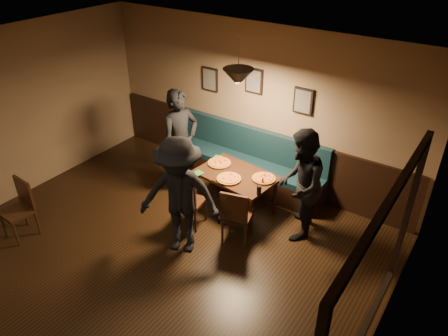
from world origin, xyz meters
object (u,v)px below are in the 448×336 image
chair_near_right (237,214)px  soda_glass (259,190)px  diner_right (300,185)px  diner_front (180,197)px  tabasco_bottle (263,181)px  booth_bench (243,159)px  dining_table (236,191)px  diner_left (181,142)px  cafe_chair_far (17,211)px  chair_near_left (191,200)px

chair_near_right → soda_glass: size_ratio=6.12×
diner_right → diner_front: diner_front is taller
tabasco_bottle → booth_bench: bearing=137.3°
dining_table → soda_glass: 0.77m
diner_left → cafe_chair_far: bearing=170.5°
chair_near_left → dining_table: bearing=54.5°
chair_near_right → soda_glass: 0.47m
dining_table → cafe_chair_far: 3.33m
diner_right → cafe_chair_far: (-3.38, -2.41, -0.40)m
chair_near_right → diner_front: (-0.55, -0.61, 0.43)m
tabasco_bottle → cafe_chair_far: 3.68m
booth_bench → dining_table: bearing=-66.1°
chair_near_left → cafe_chair_far: bearing=-148.3°
diner_front → diner_left: bearing=106.4°
booth_bench → tabasco_bottle: bearing=-42.7°
chair_near_right → tabasco_bottle: bearing=69.2°
diner_right → soda_glass: diner_right is taller
booth_bench → diner_left: 1.16m
chair_near_right → diner_front: bearing=-147.7°
chair_near_left → diner_right: bearing=17.4°
chair_near_left → diner_front: diner_front is taller
dining_table → diner_front: bearing=-89.3°
cafe_chair_far → dining_table: bearing=-130.3°
booth_bench → chair_near_right: 1.56m
tabasco_bottle → cafe_chair_far: size_ratio=0.14×
chair_near_right → diner_left: diner_left is taller
chair_near_right → diner_left: (-1.53, 0.61, 0.46)m
chair_near_left → tabasco_bottle: 1.15m
booth_bench → dining_table: size_ratio=2.42×
diner_left → chair_near_left: bearing=-116.7°
booth_bench → chair_near_right: bearing=-61.0°
booth_bench → tabasco_bottle: booth_bench is taller
diner_right → cafe_chair_far: bearing=-71.8°
chair_near_right → cafe_chair_far: size_ratio=1.01×
booth_bench → diner_front: (0.20, -1.97, 0.39)m
tabasco_bottle → cafe_chair_far: bearing=-139.4°
dining_table → diner_front: (-0.12, -1.25, 0.56)m
dining_table → cafe_chair_far: bearing=-127.3°
diner_left → cafe_chair_far: 2.71m
chair_near_left → soda_glass: (0.94, 0.44, 0.30)m
tabasco_bottle → cafe_chair_far: (-2.78, -2.39, -0.27)m
chair_near_left → tabasco_bottle: (0.85, 0.71, 0.29)m
cafe_chair_far → diner_right: bearing=-141.3°
booth_bench → chair_near_right: size_ratio=3.27×
dining_table → diner_left: (-1.10, -0.03, 0.59)m
diner_left → diner_right: (2.19, 0.02, -0.06)m
booth_bench → diner_right: diner_right is taller
dining_table → diner_left: 1.25m
diner_right → tabasco_bottle: (-0.60, -0.02, -0.13)m
booth_bench → cafe_chair_far: bearing=-122.2°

